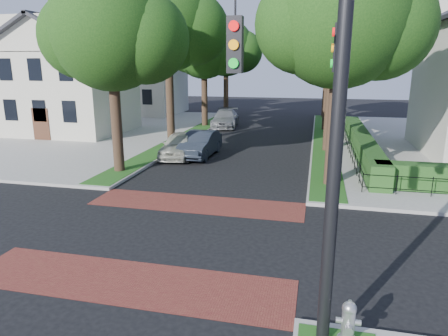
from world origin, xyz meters
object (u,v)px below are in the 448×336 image
(parked_car_middle, at_px, (200,144))
(traffic_signal, at_px, (325,120))
(parked_car_front, at_px, (180,145))
(parked_car_rear, at_px, (225,119))
(fire_hydrant, at_px, (348,323))

(parked_car_middle, bearing_deg, traffic_signal, -64.85)
(parked_car_front, relative_size, parked_car_rear, 0.84)
(traffic_signal, xyz_separation_m, fire_hydrant, (0.70, -0.19, -4.09))
(fire_hydrant, bearing_deg, parked_car_rear, 103.04)
(parked_car_middle, relative_size, fire_hydrant, 4.92)
(parked_car_rear, bearing_deg, fire_hydrant, -78.75)
(parked_car_rear, height_order, fire_hydrant, parked_car_rear)
(parked_car_front, distance_m, parked_car_rear, 12.92)
(parked_car_front, height_order, fire_hydrant, parked_car_front)
(traffic_signal, xyz_separation_m, parked_car_middle, (-7.29, 16.32, -3.91))
(parked_car_front, bearing_deg, parked_car_rear, 85.51)
(traffic_signal, distance_m, fire_hydrant, 4.15)
(traffic_signal, bearing_deg, parked_car_rear, 106.45)
(parked_car_front, xyz_separation_m, parked_car_rear, (0.00, 12.92, 0.01))
(traffic_signal, relative_size, parked_car_middle, 1.65)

